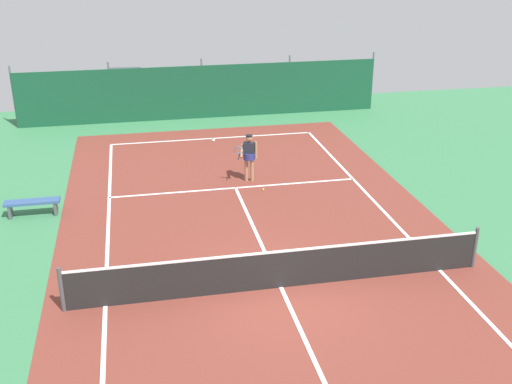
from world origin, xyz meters
The scene contains 8 objects.
ground_plane centered at (0.00, 0.00, 0.00)m, with size 36.00×36.00×0.00m, color #387A4C.
court_surface centered at (0.00, 0.00, 0.00)m, with size 11.02×26.60×0.01m.
tennis_net centered at (0.00, 0.00, 0.51)m, with size 10.12×0.10×1.10m.
back_fence centered at (0.00, 15.58, 0.67)m, with size 16.30×0.98×2.70m.
tennis_player centered at (0.56, 6.95, 0.96)m, with size 0.83×0.66×1.64m.
tennis_ball_near_player centered at (0.86, 6.03, 0.03)m, with size 0.07×0.07×0.07m, color #CCDB33.
parked_car centered at (-3.45, 18.13, 0.84)m, with size 2.34×4.36×1.68m.
courtside_bench centered at (-6.31, 5.47, 0.37)m, with size 1.60×0.40×0.49m.
Camera 1 is at (-3.15, -12.48, 7.86)m, focal length 43.63 mm.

